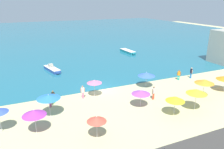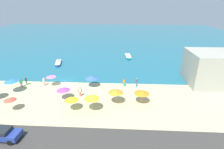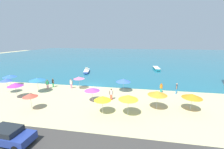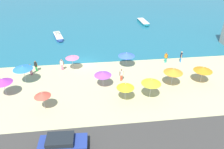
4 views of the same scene
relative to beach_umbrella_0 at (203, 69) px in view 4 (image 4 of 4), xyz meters
name	(u,v)px [view 4 (image 4 of 4)]	position (x,y,z in m)	size (l,w,h in m)	color
ground_plane	(84,63)	(-15.34, 7.33, -1.98)	(160.00, 160.00, 0.00)	#C6BE88
beach_umbrella_0	(203,69)	(0.00, 0.00, 0.00)	(2.40, 2.40, 2.30)	#B2B2B7
beach_umbrella_1	(42,95)	(-19.71, -3.26, 0.01)	(1.78, 1.78, 2.28)	#B2B2B7
beach_umbrella_2	(2,81)	(-24.68, -0.10, 0.15)	(2.22, 2.22, 2.47)	#B2B2B7
beach_umbrella_3	(151,81)	(-7.62, -2.58, 0.32)	(2.29, 2.29, 2.64)	#B2B2B7
beach_umbrella_4	(173,71)	(-4.14, -0.32, 0.22)	(2.41, 2.41, 2.52)	#B2B2B7
beach_umbrella_5	(125,86)	(-10.62, -2.68, 0.03)	(2.04, 2.04, 2.34)	#B2B2B7
beach_umbrella_7	(103,74)	(-12.92, 0.56, -0.11)	(2.20, 2.20, 2.16)	#B2B2B7
beach_umbrella_8	(72,57)	(-16.87, 5.46, 0.09)	(1.93, 1.93, 2.32)	#B2B2B7
beach_umbrella_9	(23,68)	(-22.98, 2.60, 0.30)	(2.49, 2.49, 2.55)	#B2B2B7
beach_umbrella_10	(126,54)	(-9.02, 5.58, -0.01)	(2.45, 2.45, 2.29)	#B2B2B7
bather_0	(121,74)	(-10.38, 1.64, -0.99)	(0.54, 0.32, 1.77)	#F94A2C
bather_1	(31,69)	(-22.65, 4.73, -1.05)	(0.50, 0.37, 1.66)	#D1618E
bather_2	(181,56)	(-0.37, 5.93, -0.96)	(0.30, 0.56, 1.81)	blue
bather_3	(166,57)	(-2.74, 6.05, -1.04)	(0.43, 0.43, 1.68)	teal
bather_4	(62,64)	(-18.45, 5.53, -1.00)	(0.57, 0.25, 1.75)	pink
bather_5	(36,65)	(-22.12, 5.67, -1.06)	(0.51, 0.37, 1.65)	green
parked_car_0	(63,143)	(-17.29, -9.21, -1.15)	(4.28, 2.07, 1.45)	navy
skiff_nearshore	(58,36)	(-20.22, 18.71, -1.60)	(2.40, 5.12, 1.16)	#2B4C94
skiff_offshore	(143,22)	(-1.35, 25.91, -1.63)	(1.87, 5.46, 0.61)	teal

